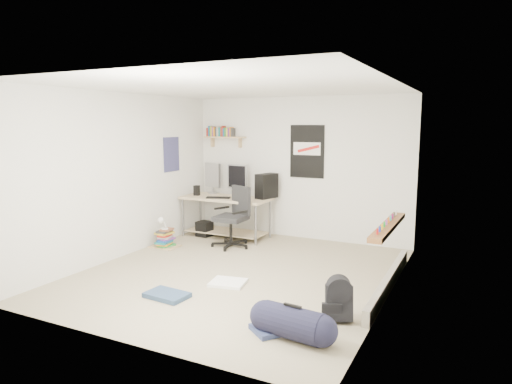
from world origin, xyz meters
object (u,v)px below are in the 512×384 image
at_px(backpack, 339,303).
at_px(book_stack, 165,238).
at_px(duffel_bag, 292,324).
at_px(office_chair, 231,218).
at_px(desk, 226,217).

relative_size(backpack, book_stack, 0.77).
bearing_deg(duffel_bag, backpack, 70.56).
relative_size(office_chair, book_stack, 2.13).
relative_size(duffel_bag, book_stack, 1.30).
bearing_deg(office_chair, book_stack, -128.11).
height_order(desk, duffel_bag, desk).
xyz_separation_m(backpack, duffel_bag, (-0.29, -0.58, -0.06)).
bearing_deg(duffel_bag, book_stack, 152.83).
relative_size(desk, office_chair, 1.58).
bearing_deg(book_stack, desk, 60.82).
xyz_separation_m(duffel_bag, book_stack, (-3.13, 2.11, 0.01)).
height_order(desk, backpack, desk).
bearing_deg(office_chair, duffel_bag, -25.70).
bearing_deg(book_stack, duffel_bag, -34.06).
distance_m(backpack, book_stack, 3.74).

